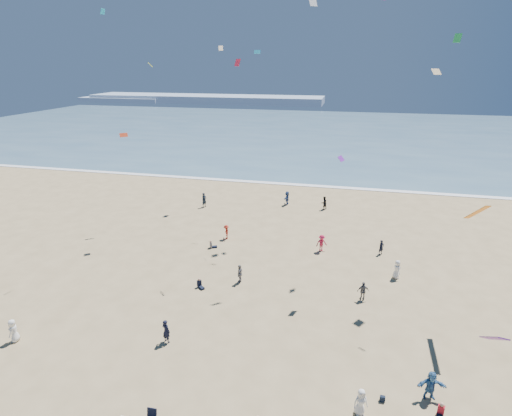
# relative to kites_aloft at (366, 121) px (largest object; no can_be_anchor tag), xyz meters

# --- Properties ---
(ocean) EXTENTS (220.00, 100.00, 0.06)m
(ocean) POSITION_rel_kites_aloft_xyz_m (-8.08, 81.78, -14.20)
(ocean) COLOR #476B84
(ocean) RESTS_ON ground
(surf_line) EXTENTS (220.00, 1.20, 0.08)m
(surf_line) POSITION_rel_kites_aloft_xyz_m (-8.08, 31.78, -14.19)
(surf_line) COLOR white
(surf_line) RESTS_ON ground
(headland_far) EXTENTS (110.00, 20.00, 3.20)m
(headland_far) POSITION_rel_kites_aloft_xyz_m (-68.08, 156.78, -12.63)
(headland_far) COLOR #7A8EA8
(headland_far) RESTS_ON ground
(headland_near) EXTENTS (40.00, 14.00, 2.00)m
(headland_near) POSITION_rel_kites_aloft_xyz_m (-108.08, 151.78, -13.23)
(headland_near) COLOR #7A8EA8
(headland_near) RESTS_ON ground
(standing_flyers) EXTENTS (27.86, 41.60, 1.91)m
(standing_flyers) POSITION_rel_kites_aloft_xyz_m (-5.43, 3.25, -13.38)
(standing_flyers) COLOR white
(standing_flyers) RESTS_ON ground
(seated_group) EXTENTS (19.62, 23.99, 0.84)m
(seated_group) POSITION_rel_kites_aloft_xyz_m (-6.11, -5.66, -13.81)
(seated_group) COLOR silver
(seated_group) RESTS_ON ground
(navy_bag) EXTENTS (0.28, 0.18, 0.34)m
(navy_bag) POSITION_rel_kites_aloft_xyz_m (1.96, -8.70, -14.06)
(navy_bag) COLOR black
(navy_bag) RESTS_ON ground
(kites_aloft) EXTENTS (40.17, 39.37, 25.66)m
(kites_aloft) POSITION_rel_kites_aloft_xyz_m (0.00, 0.00, 0.00)
(kites_aloft) COLOR red
(kites_aloft) RESTS_ON ground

